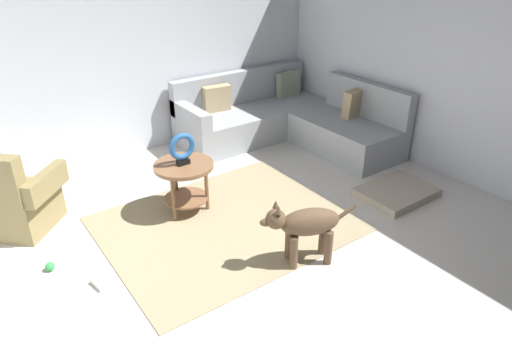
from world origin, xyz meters
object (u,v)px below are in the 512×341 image
dog (305,225)px  dog_toy_rope (98,285)px  sectional_couch (287,121)px  torus_sculpture (182,148)px  side_table (184,175)px  armchair (13,201)px  dog_bed_mat (396,192)px  dog_toy_ball (50,267)px

dog → dog_toy_rope: bearing=87.9°
sectional_couch → torus_sculpture: (-2.03, -0.86, 0.42)m
dog_toy_rope → torus_sculpture: bearing=28.9°
sectional_couch → dog: size_ratio=2.80×
side_table → dog_toy_rope: size_ratio=3.88×
armchair → dog_toy_rope: size_ratio=6.42×
sectional_couch → side_table: size_ratio=3.75×
side_table → dog_bed_mat: 2.32m
dog_toy_ball → dog_toy_rope: bearing=-59.7°
sectional_couch → side_table: sectional_couch is taller
sectional_couch → dog_toy_ball: sectional_couch is taller
armchair → dog_toy_rope: bearing=-31.3°
torus_sculpture → dog_toy_rope: 1.48m
sectional_couch → dog_toy_rope: 3.52m
armchair → dog: armchair is taller
side_table → torus_sculpture: 0.29m
armchair → dog_bed_mat: (3.51, -1.71, -0.28)m
sectional_couch → side_table: (-2.03, -0.86, 0.12)m
side_table → dog_toy_rope: side_table is taller
dog_bed_mat → dog_toy_rope: (-3.17, 0.44, -0.02)m
armchair → torus_sculpture: 1.66m
armchair → torus_sculpture: (1.49, -0.63, 0.39)m
armchair → dog_bed_mat: 3.91m
dog → dog_bed_mat: bearing=-57.9°
armchair → dog: 2.76m
torus_sculpture → dog: size_ratio=0.41×
side_table → dog: bearing=-72.4°
armchair → torus_sculpture: armchair is taller
side_table → dog_bed_mat: bearing=-28.0°
torus_sculpture → dog_bed_mat: bearing=-28.0°
dog_bed_mat → dog_toy_ball: 3.54m
sectional_couch → dog_toy_rope: bearing=-154.8°
dog → dog_toy_ball: 2.19m
dog → dog_toy_rope: (-1.57, 0.72, -0.35)m
dog_bed_mat → dog_toy_ball: bearing=165.5°
torus_sculpture → armchair: bearing=156.9°
torus_sculpture → dog_toy_ball: torus_sculpture is taller
side_table → dog_toy_ball: 1.47m
sectional_couch → dog_toy_ball: bearing=-163.0°
sectional_couch → dog_bed_mat: size_ratio=2.81×
dog → dog_toy_rope: dog is taller
sectional_couch → torus_sculpture: 2.25m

